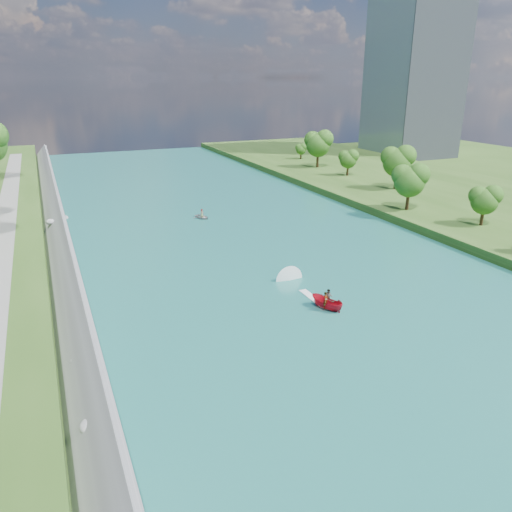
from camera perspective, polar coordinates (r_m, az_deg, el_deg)
name	(u,v)px	position (r m, az deg, el deg)	size (l,w,h in m)	color
ground	(362,335)	(50.14, 12.04, -8.88)	(260.00, 260.00, 0.00)	#2D5119
river_water	(274,267)	(65.79, 2.11, -1.30)	(55.00, 240.00, 0.10)	#1B6468
riprap_bank	(66,289)	(58.59, -20.94, -3.56)	(5.01, 236.00, 4.20)	slate
office_tower	(416,55)	(170.08, 17.78, 20.99)	(22.00, 22.00, 60.00)	gray
trees_east	(407,173)	(102.56, 16.91, 9.06)	(16.17, 134.36, 11.15)	#205215
motorboat	(319,297)	(55.75, 7.19, -4.69)	(3.60, 18.85, 2.18)	#B20E1E
raft	(202,216)	(89.14, -6.19, 4.55)	(3.37, 3.92, 1.67)	gray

